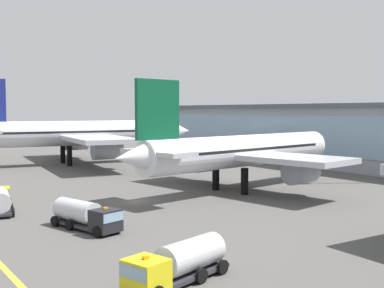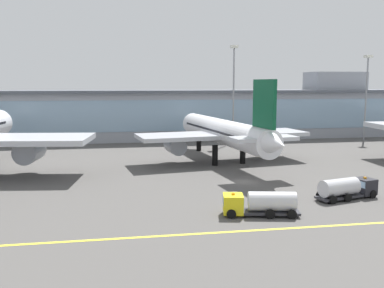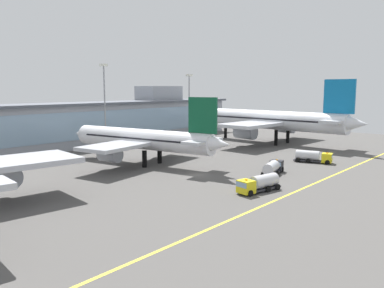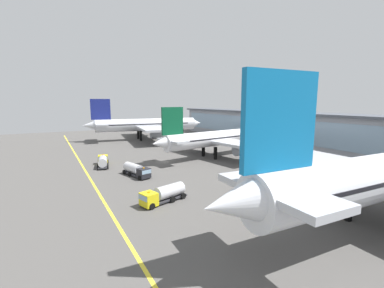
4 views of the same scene
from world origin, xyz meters
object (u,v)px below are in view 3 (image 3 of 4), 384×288
Objects in this scene: airliner_far_right at (273,120)px; apron_light_mast_west at (104,94)px; fuel_tanker_truck at (314,157)px; service_truck_far at (273,167)px; apron_light_mast_centre at (189,96)px; airliner_near_right at (143,140)px; baggage_tug_near at (258,183)px.

apron_light_mast_west is (-43.48, 31.95, 8.75)m from airliner_far_right.
fuel_tanker_truck is (-23.99, -25.12, -6.06)m from airliner_far_right.
apron_light_mast_centre is at bearing 41.98° from service_truck_far.
airliner_near_right is at bearing 86.60° from airliner_far_right.
airliner_near_right is 4.98× the size of baggage_tug_near.
airliner_near_right is 4.97× the size of fuel_tanker_truck.
airliner_near_right is 35.14m from baggage_tug_near.
apron_light_mast_centre is (35.98, 55.01, 13.65)m from service_truck_far.
airliner_far_right reaches higher than fuel_tanker_truck.
apron_light_mast_centre is at bearing -118.56° from baggage_tug_near.
airliner_far_right is 6.53× the size of fuel_tanker_truck.
apron_light_mast_centre is (50.53, 60.16, 13.65)m from baggage_tug_near.
airliner_near_right reaches higher than service_truck_far.
airliner_far_right is 6.54× the size of baggage_tug_near.
fuel_tanker_truck is 62.10m from apron_light_mast_west.
apron_light_mast_west is (9.15, 26.57, 10.40)m from airliner_near_right.
apron_light_mast_west is at bearing -27.62° from airliner_near_right.
baggage_tug_near is at bearing 119.56° from airliner_far_right.
service_truck_far is (-42.45, -24.05, -6.06)m from airliner_far_right.
airliner_near_right is 4.97× the size of service_truck_far.
apron_light_mast_west is (-1.03, 56.00, 14.81)m from service_truck_far.
apron_light_mast_west is (-19.49, 57.07, 14.81)m from fuel_tanker_truck.
service_truck_far is (-18.46, 1.06, 0.00)m from fuel_tanker_truck.
fuel_tanker_truck is at bearing -145.41° from airliner_near_right.
apron_light_mast_west is 1.09× the size of apron_light_mast_centre.
fuel_tanker_truck is at bearing -107.35° from apron_light_mast_centre.
airliner_far_right is 64.33m from baggage_tug_near.
baggage_tug_near is at bearing -102.47° from apron_light_mast_west.
airliner_near_right reaches higher than baggage_tug_near.
apron_light_mast_centre reaches higher than airliner_near_right.
apron_light_mast_west is at bearing -176.77° from fuel_tanker_truck.
airliner_far_right reaches higher than baggage_tug_near.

